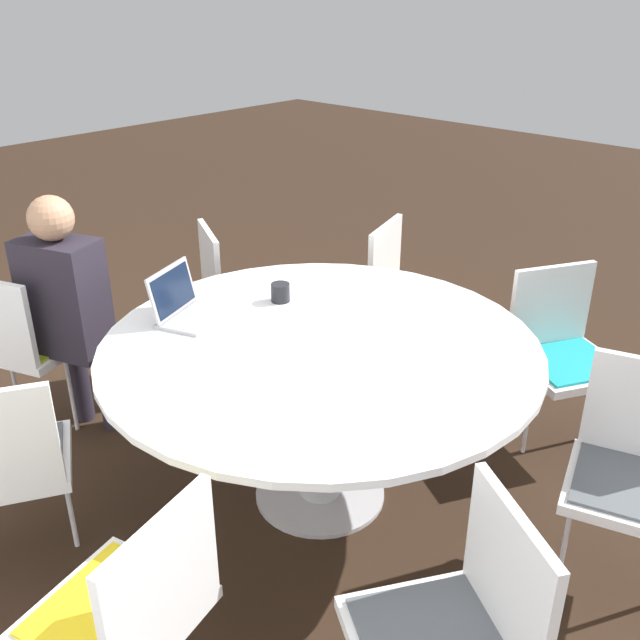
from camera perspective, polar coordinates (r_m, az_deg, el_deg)
The scene contains 13 objects.
ground_plane at distance 3.22m, azimuth -0.00°, elevation -13.76°, with size 16.00×16.00×0.00m, color black.
conference_table at distance 2.86m, azimuth -0.00°, elevation -4.03°, with size 1.74×1.74×0.75m.
chair_0 at distance 3.65m, azimuth -22.80°, elevation -1.31°, with size 0.56×0.55×0.86m.
chair_1 at distance 2.80m, azimuth -24.03°, elevation -10.11°, with size 0.58×0.59×0.86m.
chair_2 at distance 2.14m, azimuth -14.94°, elevation -21.25°, with size 0.52×0.53×0.86m.
chair_3 at distance 2.07m, azimuth 11.01°, elevation -22.76°, with size 0.60×0.59×0.86m.
chair_4 at distance 2.78m, azimuth 24.03°, elevation -10.41°, with size 0.55×0.53×0.86m.
chair_5 at distance 3.48m, azimuth 18.82°, elevation -1.92°, with size 0.58×0.59×0.86m.
chair_6 at distance 3.94m, azimuth 6.85°, elevation 2.57°, with size 0.53×0.54×0.86m.
chair_7 at distance 3.94m, azimuth -6.82°, elevation 2.58°, with size 0.58×0.58×0.86m.
person_0 at distance 3.47m, azimuth -19.56°, elevation 1.40°, with size 0.41×0.34×1.21m.
laptop at distance 3.05m, azimuth -10.81°, elevation 1.17°, with size 0.31×0.35×0.21m.
coffee_cup at distance 3.16m, azimuth -3.19°, elevation 2.22°, with size 0.08×0.08×0.08m.
Camera 1 is at (-1.69, 1.82, 2.05)m, focal length 40.00 mm.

